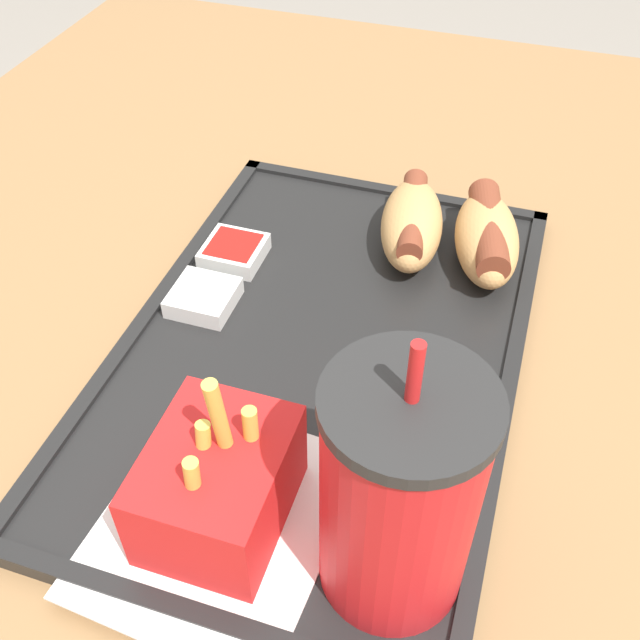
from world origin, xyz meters
The scene contains 9 objects.
dining_table centered at (0.00, 0.00, 0.39)m, with size 1.25×1.00×0.77m.
food_tray centered at (0.01, 0.02, 0.78)m, with size 0.45×0.30×0.01m.
paper_napkin centered at (0.17, 0.01, 0.79)m, with size 0.18×0.15×0.00m.
soda_cup centered at (0.17, 0.12, 0.86)m, with size 0.09×0.09×0.19m.
hot_dog_far centered at (-0.14, 0.12, 0.81)m, with size 0.13×0.08×0.05m.
hot_dog_near centered at (-0.14, 0.06, 0.81)m, with size 0.13×0.07×0.05m.
fries_carton centered at (0.16, 0.01, 0.82)m, with size 0.10×0.08×0.12m.
sauce_cup_mayo centered at (-0.01, -0.08, 0.79)m, with size 0.05×0.05×0.02m.
sauce_cup_ketchup centered at (-0.07, -0.08, 0.79)m, with size 0.05×0.05×0.02m.
Camera 1 is at (0.39, 0.14, 1.20)m, focal length 42.00 mm.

